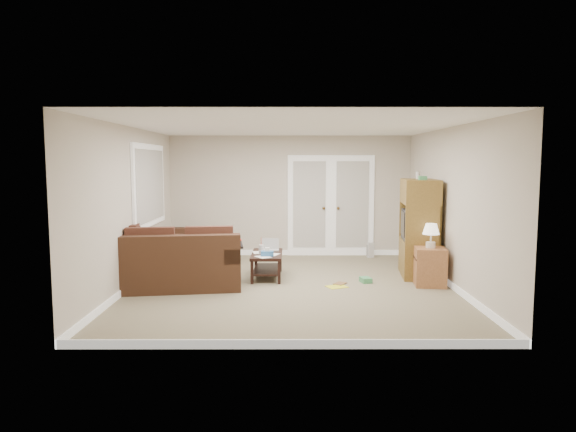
{
  "coord_description": "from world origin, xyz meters",
  "views": [
    {
      "loc": [
        -0.07,
        -7.95,
        1.95
      ],
      "look_at": [
        -0.05,
        0.16,
        1.1
      ],
      "focal_mm": 32.0,
      "sensor_mm": 36.0,
      "label": 1
    }
  ],
  "objects_px": {
    "sectional_sofa": "(166,259)",
    "coffee_table": "(267,264)",
    "side_cabinet": "(430,263)",
    "tv_armoire": "(419,227)"
  },
  "relations": [
    {
      "from": "tv_armoire",
      "to": "sectional_sofa",
      "type": "bearing_deg",
      "value": -170.05
    },
    {
      "from": "sectional_sofa",
      "to": "coffee_table",
      "type": "height_order",
      "value": "sectional_sofa"
    },
    {
      "from": "coffee_table",
      "to": "tv_armoire",
      "type": "bearing_deg",
      "value": 3.15
    },
    {
      "from": "side_cabinet",
      "to": "coffee_table",
      "type": "bearing_deg",
      "value": 174.25
    },
    {
      "from": "sectional_sofa",
      "to": "coffee_table",
      "type": "xyz_separation_m",
      "value": [
        1.69,
        0.11,
        -0.12
      ]
    },
    {
      "from": "sectional_sofa",
      "to": "tv_armoire",
      "type": "bearing_deg",
      "value": -4.52
    },
    {
      "from": "tv_armoire",
      "to": "side_cabinet",
      "type": "xyz_separation_m",
      "value": [
        0.0,
        -0.73,
        -0.48
      ]
    },
    {
      "from": "coffee_table",
      "to": "side_cabinet",
      "type": "bearing_deg",
      "value": -12.66
    },
    {
      "from": "coffee_table",
      "to": "tv_armoire",
      "type": "height_order",
      "value": "tv_armoire"
    },
    {
      "from": "coffee_table",
      "to": "tv_armoire",
      "type": "distance_m",
      "value": 2.67
    }
  ]
}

